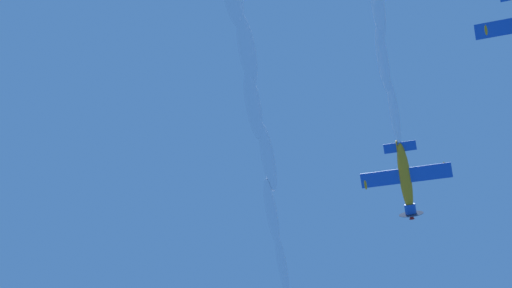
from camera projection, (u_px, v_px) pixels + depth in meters
airplane_left_wingman at (406, 180)px, 66.31m from camera, size 7.80×8.02×2.99m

